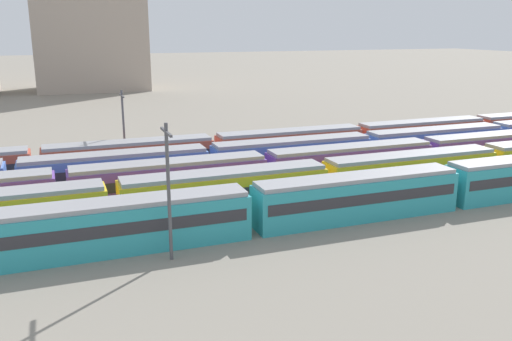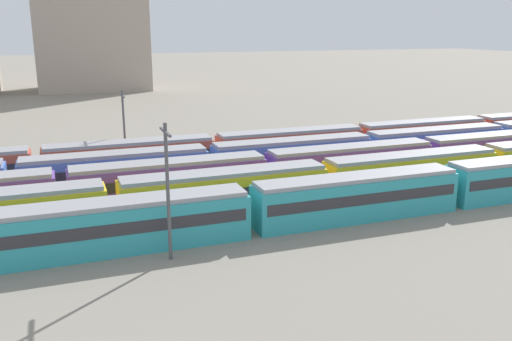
# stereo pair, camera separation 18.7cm
# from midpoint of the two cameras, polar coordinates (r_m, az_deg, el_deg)

# --- Properties ---
(train_track_0) EXTENTS (93.60, 3.06, 3.75)m
(train_track_0) POSITION_cam_midpoint_polar(r_m,az_deg,el_deg) (45.90, 10.47, -2.70)
(train_track_0) COLOR teal
(train_track_0) RESTS_ON ground_plane
(train_track_1) EXTENTS (93.60, 3.06, 3.75)m
(train_track_1) POSITION_cam_midpoint_polar(r_m,az_deg,el_deg) (54.96, 15.86, -0.11)
(train_track_1) COLOR yellow
(train_track_1) RESTS_ON ground_plane
(train_track_2) EXTENTS (93.60, 3.06, 3.75)m
(train_track_2) POSITION_cam_midpoint_polar(r_m,az_deg,el_deg) (57.16, 9.79, 0.80)
(train_track_2) COLOR #6B429E
(train_track_2) RESTS_ON ground_plane
(train_track_3) EXTENTS (112.50, 3.06, 3.75)m
(train_track_3) POSITION_cam_midpoint_polar(r_m,az_deg,el_deg) (64.13, 11.50, 2.24)
(train_track_3) COLOR #4C70BC
(train_track_3) RESTS_ON ground_plane
(train_track_4) EXTENTS (112.50, 3.06, 3.75)m
(train_track_4) POSITION_cam_midpoint_polar(r_m,az_deg,el_deg) (69.50, 10.67, 3.24)
(train_track_4) COLOR #BC4C38
(train_track_4) RESTS_ON ground_plane
(catenary_pole_1) EXTENTS (0.24, 3.20, 8.83)m
(catenary_pole_1) POSITION_cam_midpoint_polar(r_m,az_deg,el_deg) (62.62, -13.81, 4.65)
(catenary_pole_1) COLOR #4C4C51
(catenary_pole_1) RESTS_ON ground_plane
(catenary_pole_2) EXTENTS (0.24, 3.20, 9.53)m
(catenary_pole_2) POSITION_cam_midpoint_polar(r_m,az_deg,el_deg) (36.62, -9.32, -1.57)
(catenary_pole_2) COLOR #4C4C51
(catenary_pole_2) RESTS_ON ground_plane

